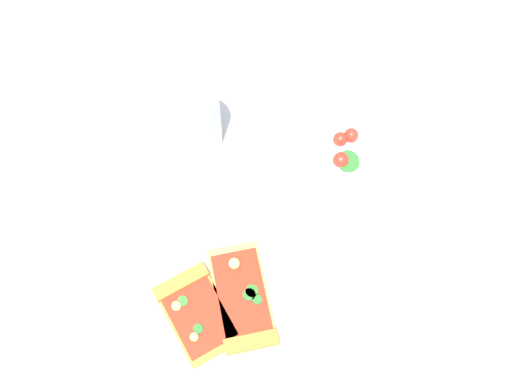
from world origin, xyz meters
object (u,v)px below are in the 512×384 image
object	(u,v)px
plate	(225,302)
soda_glass	(197,120)
pizza_slice_near	(243,302)
pizza_slice_far	(194,309)
salad_bowl	(344,157)

from	to	relation	value
plate	soda_glass	distance (m)	0.26
pizza_slice_near	pizza_slice_far	bearing A→B (deg)	-116.63
plate	pizza_slice_near	xyz separation A→B (m)	(0.02, 0.02, 0.01)
pizza_slice_far	soda_glass	distance (m)	0.27
pizza_slice_near	soda_glass	bearing A→B (deg)	160.85
pizza_slice_near	salad_bowl	size ratio (longest dim) A/B	1.25
plate	pizza_slice_far	bearing A→B (deg)	-107.33
salad_bowl	soda_glass	distance (m)	0.22
pizza_slice_far	plate	bearing A→B (deg)	72.67
soda_glass	pizza_slice_far	bearing A→B (deg)	-33.34
pizza_slice_near	soda_glass	xyz separation A→B (m)	(-0.25, 0.09, 0.04)
pizza_slice_far	salad_bowl	bearing A→B (deg)	101.94
pizza_slice_near	pizza_slice_far	xyz separation A→B (m)	(-0.03, -0.06, 0.00)
plate	salad_bowl	bearing A→B (deg)	106.30
pizza_slice_near	soda_glass	size ratio (longest dim) A/B	1.28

